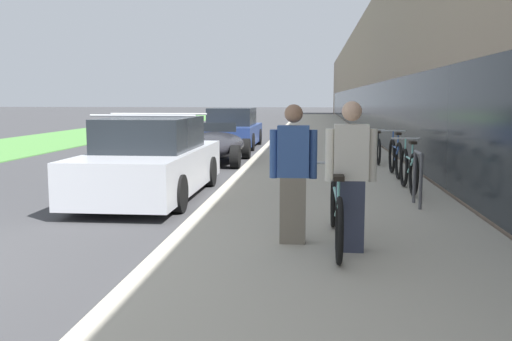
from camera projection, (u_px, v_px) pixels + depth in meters
sidewalk_slab at (320, 137)px, 25.55m from camera, size 4.04×70.00×0.12m
storefront_facade at (444, 78)px, 32.39m from camera, size 10.01×70.00×5.88m
lawn_strip at (108, 131)px, 30.62m from camera, size 4.88×70.00×0.03m
tandem_bicycle at (336, 212)px, 6.47m from camera, size 0.52×2.35×0.86m
person_rider at (351, 177)px, 6.11m from camera, size 0.55×0.22×1.62m
person_bystander at (293, 174)px, 6.46m from camera, size 0.54×0.21×1.58m
bike_rack_hoop at (418, 173)px, 8.72m from camera, size 0.05×0.60×0.84m
cruiser_bike_nearest at (409, 169)px, 10.14m from camera, size 0.52×1.78×0.93m
cruiser_bike_middle at (395, 157)px, 12.14m from camera, size 0.52×1.76×0.96m
cruiser_bike_farthest at (376, 149)px, 14.61m from camera, size 0.52×1.74×0.84m
parked_sedan_curbside at (152, 161)px, 10.19m from camera, size 1.82×4.54×1.50m
vintage_roadster_curbside at (212, 146)px, 15.60m from camera, size 1.86×4.05×1.09m
parked_sedan_far at (232, 130)px, 20.61m from camera, size 1.86×4.41×1.42m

